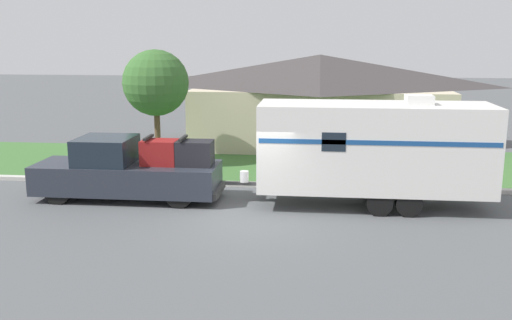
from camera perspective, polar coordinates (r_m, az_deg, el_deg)
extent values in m
plane|color=#515456|center=(16.74, -0.68, -5.97)|extent=(120.00, 120.00, 0.00)
cube|color=beige|center=(20.30, 0.57, -2.48)|extent=(80.00, 0.30, 0.14)
cube|color=#3D6B33|center=(23.85, 1.42, -0.38)|extent=(80.00, 7.00, 0.03)
cube|color=beige|center=(28.39, 6.31, 4.47)|extent=(11.92, 6.52, 2.83)
pyramid|color=#3D3838|center=(28.18, 6.42, 8.87)|extent=(12.87, 7.04, 1.54)
cube|color=#4C3828|center=(25.25, 6.30, 2.65)|extent=(1.00, 0.06, 2.10)
cylinder|color=black|center=(19.23, -19.21, -2.85)|extent=(0.90, 0.28, 0.90)
cylinder|color=black|center=(20.65, -17.33, -1.71)|extent=(0.90, 0.28, 0.90)
cylinder|color=black|center=(17.92, -7.70, -3.35)|extent=(0.90, 0.28, 0.90)
cylinder|color=black|center=(19.44, -6.58, -2.08)|extent=(0.90, 0.28, 0.90)
cube|color=#282D38|center=(19.59, -16.32, -1.59)|extent=(3.39, 1.97, 0.93)
cube|color=#19232D|center=(19.18, -14.79, 0.94)|extent=(1.76, 1.82, 0.86)
cube|color=#282D38|center=(18.66, -7.79, -1.88)|extent=(2.59, 1.97, 0.93)
cube|color=#333333|center=(18.48, -3.68, -3.05)|extent=(0.12, 1.78, 0.20)
cube|color=maroon|center=(18.62, -9.57, 0.76)|extent=(1.15, 0.83, 0.80)
cube|color=black|center=(18.63, -10.72, 2.23)|extent=(0.10, 0.91, 0.08)
cube|color=black|center=(18.34, -6.14, 0.69)|extent=(1.15, 0.83, 0.80)
cube|color=black|center=(18.34, -7.30, 2.18)|extent=(0.10, 0.91, 0.08)
cylinder|color=black|center=(17.37, 12.26, -4.23)|extent=(0.78, 0.22, 0.78)
cylinder|color=black|center=(19.27, 11.66, -2.57)|extent=(0.78, 0.22, 0.78)
cylinder|color=black|center=(17.49, 15.07, -4.27)|extent=(0.78, 0.22, 0.78)
cylinder|color=black|center=(19.37, 14.19, -2.61)|extent=(0.78, 0.22, 0.78)
cube|color=silver|center=(17.96, 11.72, 1.30)|extent=(7.08, 2.26, 2.66)
cube|color=navy|center=(16.79, 12.13, 1.68)|extent=(6.94, 0.01, 0.14)
cube|color=#383838|center=(18.30, -1.36, -2.36)|extent=(1.13, 0.12, 0.10)
cylinder|color=silver|center=(18.24, -1.18, -1.66)|extent=(0.28, 0.28, 0.36)
cube|color=silver|center=(17.92, 16.01, 5.82)|extent=(0.80, 0.68, 0.28)
cube|color=#19232D|center=(16.70, 7.78, 1.79)|extent=(0.70, 0.01, 0.56)
cylinder|color=brown|center=(22.88, -16.37, -0.16)|extent=(0.09, 0.09, 1.01)
cube|color=silver|center=(22.76, -16.46, 1.35)|extent=(0.48, 0.20, 0.22)
cylinder|color=brown|center=(23.86, -9.80, 2.34)|extent=(0.24, 0.24, 2.39)
sphere|color=#38662D|center=(23.58, -10.00, 7.61)|extent=(2.68, 2.68, 2.68)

